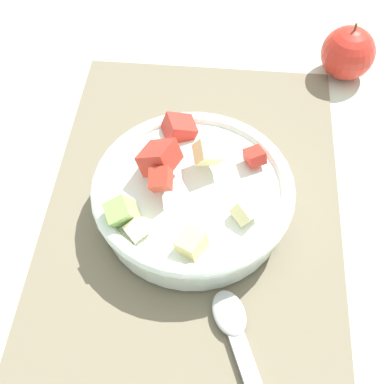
% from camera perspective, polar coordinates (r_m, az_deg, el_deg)
% --- Properties ---
extents(ground_plane, '(2.40, 2.40, 0.00)m').
position_cam_1_polar(ground_plane, '(0.70, 0.24, -0.97)').
color(ground_plane, silver).
extents(placemat, '(0.52, 0.38, 0.01)m').
position_cam_1_polar(placemat, '(0.70, 0.24, -0.83)').
color(placemat, '#756B56').
rests_on(placemat, ground_plane).
extents(salad_bowl, '(0.25, 0.25, 0.10)m').
position_cam_1_polar(salad_bowl, '(0.66, -0.08, -0.27)').
color(salad_bowl, white).
rests_on(salad_bowl, placemat).
extents(serving_spoon, '(0.22, 0.11, 0.01)m').
position_cam_1_polar(serving_spoon, '(0.59, 5.55, -17.04)').
color(serving_spoon, '#B7B7BC').
rests_on(serving_spoon, placemat).
extents(whole_apple, '(0.08, 0.08, 0.09)m').
position_cam_1_polar(whole_apple, '(0.87, 16.31, 14.06)').
color(whole_apple, red).
rests_on(whole_apple, ground_plane).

